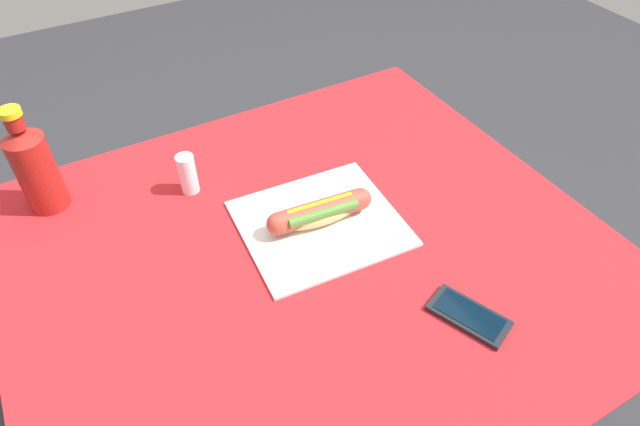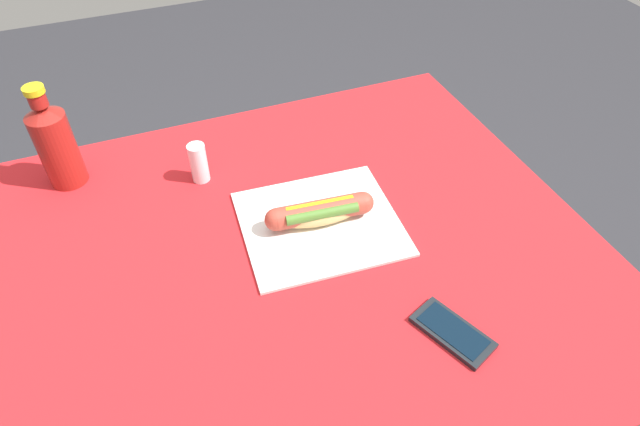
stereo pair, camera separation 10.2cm
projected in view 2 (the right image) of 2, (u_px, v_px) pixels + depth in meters
dining_table at (307, 295)px, 1.09m from camera, size 1.05×0.96×0.75m
paper_wrapper at (320, 223)px, 1.04m from camera, size 0.31×0.28×0.01m
hot_dog at (320, 212)px, 1.02m from camera, size 0.21×0.07×0.05m
cell_phone at (453, 332)px, 0.86m from camera, size 0.11×0.14×0.01m
soda_bottle at (55, 143)px, 1.07m from camera, size 0.07×0.07×0.22m
salt_shaker at (199, 163)px, 1.11m from camera, size 0.04×0.04×0.09m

